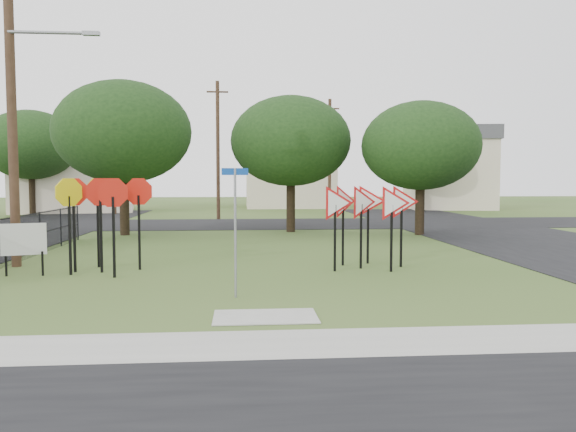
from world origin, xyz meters
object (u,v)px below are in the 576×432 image
object	(u,v)px
yield_sign_cluster	(367,206)
info_board	(24,241)
stop_sign_cluster	(99,203)
street_name_sign	(235,223)

from	to	relation	value
yield_sign_cluster	info_board	xyz separation A→B (m)	(-9.69, -0.65, -0.89)
stop_sign_cluster	info_board	xyz separation A→B (m)	(-1.92, -0.48, -1.03)
yield_sign_cluster	info_board	size ratio (longest dim) A/B	2.22
street_name_sign	yield_sign_cluster	distance (m)	5.51
stop_sign_cluster	yield_sign_cluster	xyz separation A→B (m)	(7.77, 0.17, -0.14)
yield_sign_cluster	info_board	bearing A→B (deg)	-176.14
street_name_sign	yield_sign_cluster	bearing A→B (deg)	45.39
street_name_sign	info_board	bearing A→B (deg)	150.68
stop_sign_cluster	yield_sign_cluster	bearing A→B (deg)	1.26
info_board	stop_sign_cluster	bearing A→B (deg)	14.14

